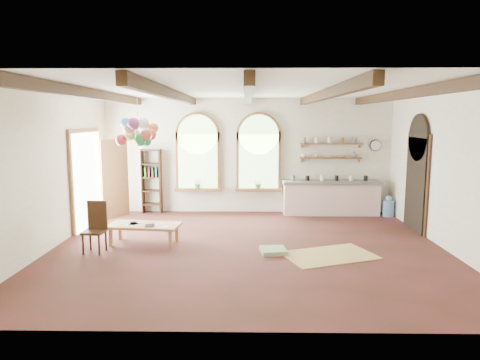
{
  "coord_description": "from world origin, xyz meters",
  "views": [
    {
      "loc": [
        -0.03,
        -8.49,
        2.63
      ],
      "look_at": [
        -0.17,
        0.6,
        1.33
      ],
      "focal_mm": 32.0,
      "sensor_mm": 36.0,
      "label": 1
    }
  ],
  "objects_px": {
    "kitchen_counter": "(331,197)",
    "coffee_table": "(144,226)",
    "balloon_cluster": "(138,133)",
    "side_chair": "(95,238)"
  },
  "relations": [
    {
      "from": "coffee_table",
      "to": "balloon_cluster",
      "type": "height_order",
      "value": "balloon_cluster"
    },
    {
      "from": "kitchen_counter",
      "to": "side_chair",
      "type": "bearing_deg",
      "value": -146.57
    },
    {
      "from": "kitchen_counter",
      "to": "balloon_cluster",
      "type": "height_order",
      "value": "balloon_cluster"
    },
    {
      "from": "kitchen_counter",
      "to": "balloon_cluster",
      "type": "bearing_deg",
      "value": -153.33
    },
    {
      "from": "kitchen_counter",
      "to": "coffee_table",
      "type": "height_order",
      "value": "kitchen_counter"
    },
    {
      "from": "coffee_table",
      "to": "side_chair",
      "type": "distance_m",
      "value": 1.03
    },
    {
      "from": "coffee_table",
      "to": "balloon_cluster",
      "type": "xyz_separation_m",
      "value": [
        -0.21,
        0.56,
        1.96
      ]
    },
    {
      "from": "side_chair",
      "to": "balloon_cluster",
      "type": "height_order",
      "value": "balloon_cluster"
    },
    {
      "from": "kitchen_counter",
      "to": "coffee_table",
      "type": "xyz_separation_m",
      "value": [
        -4.5,
        -2.92,
        -0.1
      ]
    },
    {
      "from": "kitchen_counter",
      "to": "side_chair",
      "type": "distance_m",
      "value": 6.4
    }
  ]
}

